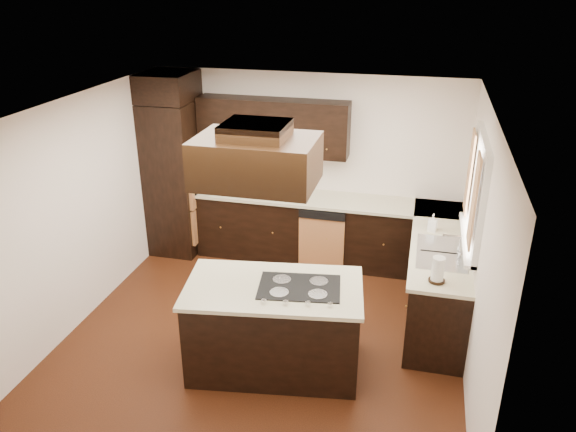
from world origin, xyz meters
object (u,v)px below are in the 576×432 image
object	(u,v)px
oven_column	(175,178)
island	(274,328)
range_hood	(256,161)
spice_rack	(254,180)

from	to	relation	value
oven_column	island	size ratio (longest dim) A/B	1.30
oven_column	island	world-z (taller)	oven_column
oven_column	range_hood	world-z (taller)	range_hood
oven_column	spice_rack	size ratio (longest dim) A/B	5.39
oven_column	range_hood	bearing A→B (deg)	-50.26
spice_rack	oven_column	bearing A→B (deg)	174.10
oven_column	spice_rack	xyz separation A→B (m)	(1.10, 0.10, 0.02)
oven_column	range_hood	xyz separation A→B (m)	(1.88, -2.25, 1.10)
range_hood	spice_rack	distance (m)	2.70
range_hood	island	bearing A→B (deg)	1.02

